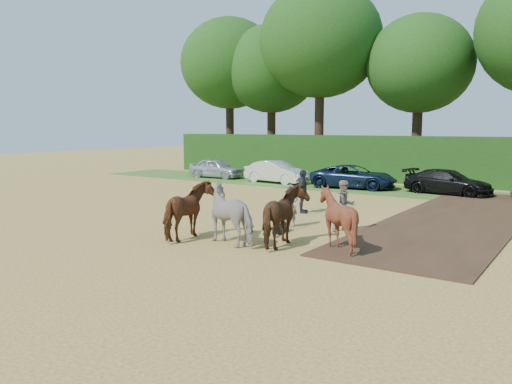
{
  "coord_description": "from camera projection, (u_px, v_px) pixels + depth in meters",
  "views": [
    {
      "loc": [
        5.95,
        -13.3,
        3.56
      ],
      "look_at": [
        -3.52,
        0.34,
        1.4
      ],
      "focal_mm": 35.0,
      "sensor_mm": 36.0,
      "label": 1
    }
  ],
  "objects": [
    {
      "name": "ground",
      "position": [
        348.0,
        249.0,
        14.66
      ],
      "size": [
        120.0,
        120.0,
        0.0
      ],
      "primitive_type": "plane",
      "color": "gold",
      "rests_on": "ground"
    },
    {
      "name": "earth_strip",
      "position": [
        458.0,
        218.0,
        19.51
      ],
      "size": [
        4.5,
        17.0,
        0.05
      ],
      "primitive_type": "cube",
      "color": "#472D1C",
      "rests_on": "ground"
    },
    {
      "name": "grass_verge",
      "position": [
        460.0,
        196.0,
        26.06
      ],
      "size": [
        50.0,
        5.0,
        0.03
      ],
      "primitive_type": "cube",
      "color": "#38601E",
      "rests_on": "ground"
    },
    {
      "name": "hedgerow",
      "position": [
        479.0,
        162.0,
        29.53
      ],
      "size": [
        46.0,
        1.6,
        3.0
      ],
      "primitive_type": "cube",
      "color": "#14380F",
      "rests_on": "ground"
    },
    {
      "name": "spectator_near",
      "position": [
        345.0,
        206.0,
        17.04
      ],
      "size": [
        1.05,
        1.09,
        1.77
      ],
      "primitive_type": "imported",
      "rotation": [
        0.0,
        0.0,
        0.93
      ],
      "color": "#BBAA93",
      "rests_on": "ground"
    },
    {
      "name": "spectator_far",
      "position": [
        303.0,
        191.0,
        20.74
      ],
      "size": [
        0.85,
        1.16,
        1.83
      ],
      "primitive_type": "imported",
      "rotation": [
        0.0,
        0.0,
        2.0
      ],
      "color": "#242630",
      "rests_on": "ground"
    },
    {
      "name": "plough_team",
      "position": [
        261.0,
        215.0,
        15.21
      ],
      "size": [
        6.13,
        4.96,
        1.83
      ],
      "color": "brown",
      "rests_on": "ground"
    },
    {
      "name": "treeline",
      "position": [
        468.0,
        43.0,
        32.12
      ],
      "size": [
        48.7,
        10.6,
        14.21
      ],
      "color": "#382616",
      "rests_on": "ground"
    }
  ]
}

